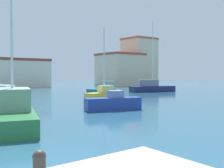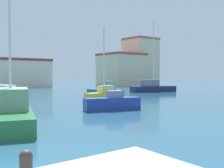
{
  "view_description": "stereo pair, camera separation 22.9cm",
  "coord_description": "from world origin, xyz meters",
  "px_view_note": "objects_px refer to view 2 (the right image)",
  "views": [
    {
      "loc": [
        -2.29,
        -5.63,
        2.62
      ],
      "look_at": [
        14.79,
        16.56,
        1.6
      ],
      "focal_mm": 43.48,
      "sensor_mm": 36.0,
      "label": 1
    },
    {
      "loc": [
        -2.1,
        -5.77,
        2.62
      ],
      "look_at": [
        14.79,
        16.56,
        1.6
      ],
      "focal_mm": 43.48,
      "sensor_mm": 36.0,
      "label": 2
    }
  ],
  "objects_px": {
    "mooring_bollard": "(26,168)",
    "motorboat_blue_far_right": "(112,103)",
    "sailboat_navy_behind_lamppost": "(152,87)",
    "motorboat_teal_distant_east": "(106,91)",
    "sailboat_yellow_center_channel": "(104,95)",
    "sailboat_green_outer_mooring": "(11,111)"
  },
  "relations": [
    {
      "from": "mooring_bollard",
      "to": "motorboat_blue_far_right",
      "type": "distance_m",
      "value": 15.76
    },
    {
      "from": "mooring_bollard",
      "to": "sailboat_navy_behind_lamppost",
      "type": "relative_size",
      "value": 0.06
    },
    {
      "from": "sailboat_yellow_center_channel",
      "to": "motorboat_teal_distant_east",
      "type": "bearing_deg",
      "value": 52.8
    },
    {
      "from": "sailboat_yellow_center_channel",
      "to": "motorboat_blue_far_right",
      "type": "height_order",
      "value": "sailboat_yellow_center_channel"
    },
    {
      "from": "motorboat_teal_distant_east",
      "to": "sailboat_navy_behind_lamppost",
      "type": "bearing_deg",
      "value": 6.64
    },
    {
      "from": "sailboat_navy_behind_lamppost",
      "to": "motorboat_blue_far_right",
      "type": "relative_size",
      "value": 2.46
    },
    {
      "from": "mooring_bollard",
      "to": "sailboat_navy_behind_lamppost",
      "type": "bearing_deg",
      "value": 41.54
    },
    {
      "from": "sailboat_navy_behind_lamppost",
      "to": "sailboat_green_outer_mooring",
      "type": "bearing_deg",
      "value": -150.56
    },
    {
      "from": "motorboat_blue_far_right",
      "to": "motorboat_teal_distant_east",
      "type": "relative_size",
      "value": 0.84
    },
    {
      "from": "sailboat_navy_behind_lamppost",
      "to": "motorboat_teal_distant_east",
      "type": "height_order",
      "value": "sailboat_navy_behind_lamppost"
    },
    {
      "from": "sailboat_yellow_center_channel",
      "to": "motorboat_teal_distant_east",
      "type": "xyz_separation_m",
      "value": [
        4.0,
        5.27,
        -0.05
      ]
    },
    {
      "from": "mooring_bollard",
      "to": "motorboat_blue_far_right",
      "type": "xyz_separation_m",
      "value": [
        10.49,
        11.75,
        -0.73
      ]
    },
    {
      "from": "sailboat_green_outer_mooring",
      "to": "sailboat_navy_behind_lamppost",
      "type": "bearing_deg",
      "value": 29.44
    },
    {
      "from": "sailboat_green_outer_mooring",
      "to": "mooring_bollard",
      "type": "bearing_deg",
      "value": -105.45
    },
    {
      "from": "motorboat_blue_far_right",
      "to": "mooring_bollard",
      "type": "bearing_deg",
      "value": -131.76
    },
    {
      "from": "motorboat_blue_far_right",
      "to": "motorboat_teal_distant_east",
      "type": "bearing_deg",
      "value": 56.1
    },
    {
      "from": "motorboat_blue_far_right",
      "to": "motorboat_teal_distant_east",
      "type": "height_order",
      "value": "motorboat_teal_distant_east"
    },
    {
      "from": "sailboat_yellow_center_channel",
      "to": "motorboat_teal_distant_east",
      "type": "relative_size",
      "value": 1.45
    },
    {
      "from": "motorboat_blue_far_right",
      "to": "sailboat_green_outer_mooring",
      "type": "distance_m",
      "value": 7.7
    },
    {
      "from": "mooring_bollard",
      "to": "motorboat_teal_distant_east",
      "type": "relative_size",
      "value": 0.12
    },
    {
      "from": "mooring_bollard",
      "to": "sailboat_navy_behind_lamppost",
      "type": "height_order",
      "value": "sailboat_navy_behind_lamppost"
    },
    {
      "from": "mooring_bollard",
      "to": "motorboat_blue_far_right",
      "type": "relative_size",
      "value": 0.14
    }
  ]
}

